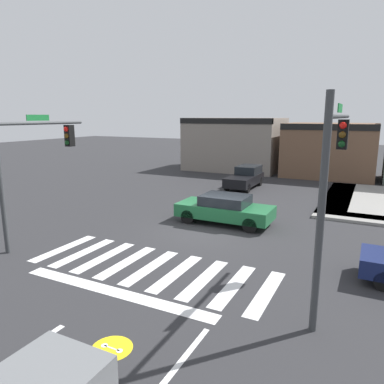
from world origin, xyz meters
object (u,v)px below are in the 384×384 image
(traffic_signal_southeast, at_px, (334,163))
(car_green, at_px, (225,209))
(traffic_signal_southwest, at_px, (35,154))
(car_black, at_px, (245,177))

(traffic_signal_southeast, bearing_deg, car_green, 43.97)
(traffic_signal_southwest, xyz_separation_m, traffic_signal_southeast, (11.28, 0.30, 0.27))
(traffic_signal_southeast, xyz_separation_m, car_green, (-5.29, 5.48, -3.18))
(car_green, relative_size, car_black, 1.07)
(traffic_signal_southwest, xyz_separation_m, car_black, (3.99, 14.86, -2.88))
(traffic_signal_southwest, distance_m, car_green, 8.82)
(traffic_signal_southeast, height_order, car_green, traffic_signal_southeast)
(traffic_signal_southwest, relative_size, traffic_signal_southeast, 0.93)
(traffic_signal_southwest, distance_m, car_black, 15.65)
(traffic_signal_southwest, distance_m, traffic_signal_southeast, 11.28)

